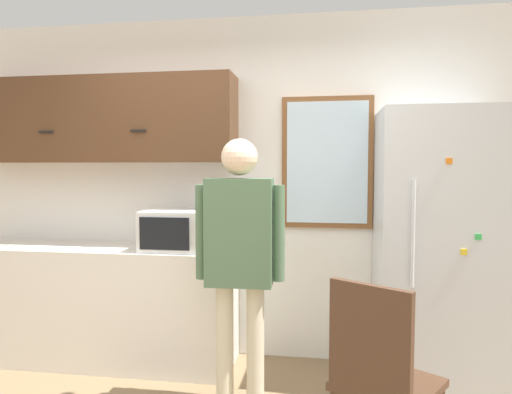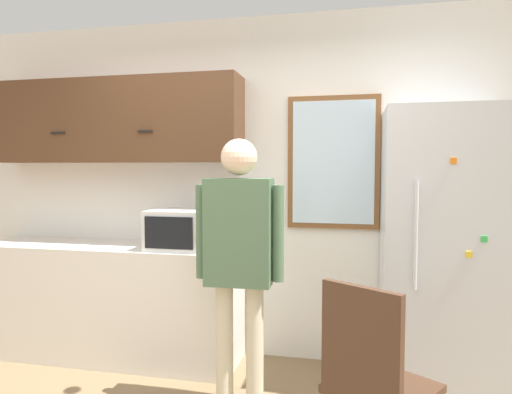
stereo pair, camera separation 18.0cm
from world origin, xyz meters
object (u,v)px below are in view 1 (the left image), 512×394
at_px(refrigerator, 436,250).
at_px(chair, 380,371).
at_px(microwave, 179,230).
at_px(person, 240,247).

bearing_deg(refrigerator, chair, -115.50).
xyz_separation_m(microwave, refrigerator, (1.83, 0.02, -0.10)).
bearing_deg(microwave, refrigerator, 0.65).
height_order(person, chair, person).
relative_size(microwave, person, 0.30).
distance_m(person, chair, 1.07).
bearing_deg(person, microwave, 136.55).
bearing_deg(chair, microwave, -3.54).
distance_m(person, refrigerator, 1.38).
distance_m(microwave, person, 0.74).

